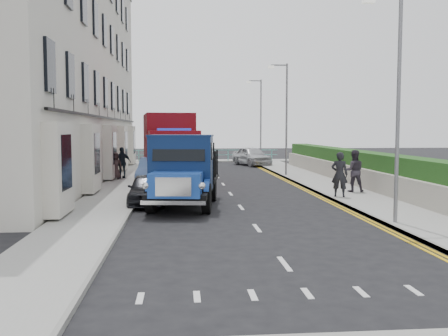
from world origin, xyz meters
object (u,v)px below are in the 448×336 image
lamp_near (395,95)px  red_lorry (169,147)px  parked_car_front (147,189)px  pedestrian_east_near (340,174)px  bedford_lorry (182,176)px  lamp_mid (285,113)px  lamp_far (259,117)px

lamp_near → red_lorry: 14.61m
parked_car_front → pedestrian_east_near: pedestrian_east_near is taller
lamp_near → red_lorry: lamp_near is taller
bedford_lorry → red_lorry: size_ratio=0.80×
lamp_mid → red_lorry: lamp_mid is taller
parked_car_front → pedestrian_east_near: 8.05m
lamp_far → parked_car_front: (-7.78, -20.98, -3.39)m
lamp_far → parked_car_front: bearing=-110.3°
lamp_near → lamp_far: same height
lamp_far → bedford_lorry: lamp_far is taller
lamp_mid → red_lorry: bearing=-154.5°
lamp_near → pedestrian_east_near: 6.47m
red_lorry → parked_car_front: red_lorry is taller
parked_car_front → red_lorry: bearing=83.6°
bedford_lorry → pedestrian_east_near: 6.93m
lamp_far → lamp_near: bearing=-90.0°
pedestrian_east_near → lamp_mid: bearing=-66.7°
bedford_lorry → red_lorry: 8.93m
lamp_near → lamp_mid: size_ratio=1.00×
lamp_near → bedford_lorry: size_ratio=1.17×
lamp_near → lamp_mid: bearing=90.0°
lamp_near → lamp_mid: (0.00, 16.00, 0.00)m
lamp_near → parked_car_front: 9.86m
red_lorry → bedford_lorry: bearing=-91.8°
lamp_mid → parked_car_front: (-7.78, -10.98, -3.39)m
lamp_mid → lamp_far: (0.00, 10.00, 0.00)m
lamp_far → red_lorry: bearing=-117.9°
lamp_far → parked_car_front: size_ratio=1.96×
lamp_near → lamp_far: (0.00, 26.00, 0.00)m
lamp_near → red_lorry: size_ratio=0.94×
lamp_near → lamp_far: bearing=90.0°
lamp_far → pedestrian_east_near: bearing=-89.4°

